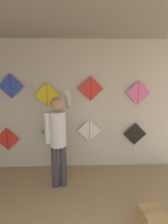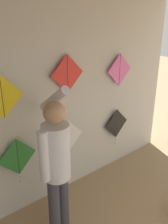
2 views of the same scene
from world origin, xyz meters
name	(u,v)px [view 2 (image 2 of 2)]	position (x,y,z in m)	size (l,w,h in m)	color
back_panel	(41,108)	(0.00, 3.55, 1.40)	(5.07, 0.06, 2.80)	beige
shopkeeper	(56,161)	(-0.25, 2.84, 1.05)	(0.46, 0.69, 1.87)	#383842
kite_1	(18,159)	(-0.43, 3.46, 0.85)	(0.52, 0.04, 0.66)	#338C38
kite_2	(68,137)	(0.36, 3.46, 0.90)	(0.52, 0.01, 0.52)	white
kite_3	(116,125)	(1.38, 3.46, 0.78)	(0.52, 0.04, 0.66)	black
kite_5	(2,97)	(-0.53, 3.46, 1.69)	(0.52, 0.01, 0.52)	yellow
kite_6	(67,74)	(0.38, 3.46, 1.82)	(0.52, 0.01, 0.52)	red
kite_7	(120,70)	(1.39, 3.46, 1.73)	(0.52, 0.01, 0.52)	pink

